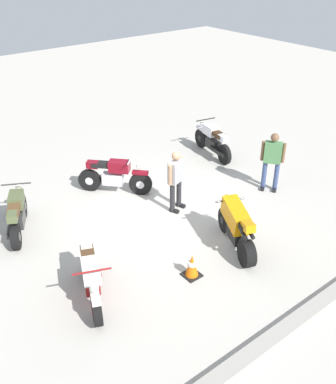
% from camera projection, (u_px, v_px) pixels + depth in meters
% --- Properties ---
extents(ground_plane, '(40.00, 40.00, 0.00)m').
position_uv_depth(ground_plane, '(161.00, 213.00, 11.60)').
color(ground_plane, '#B7B2A8').
extents(curb_edge, '(14.00, 0.30, 0.15)m').
position_uv_depth(curb_edge, '(310.00, 312.00, 8.43)').
color(curb_edge, '#9C978F').
rests_on(curb_edge, ground).
extents(motorcycle_maroon_cruiser, '(1.51, 1.61, 1.09)m').
position_uv_depth(motorcycle_maroon_cruiser, '(114.00, 176.00, 12.29)').
color(motorcycle_maroon_cruiser, black).
rests_on(motorcycle_maroon_cruiser, ground).
extents(motorcycle_silver_cruiser, '(0.82, 2.07, 1.09)m').
position_uv_depth(motorcycle_silver_cruiser, '(213.00, 140.00, 14.42)').
color(motorcycle_silver_cruiser, black).
rests_on(motorcycle_silver_cruiser, ground).
extents(motorcycle_cream_vintage, '(1.01, 1.86, 1.07)m').
position_uv_depth(motorcycle_cream_vintage, '(91.00, 278.00, 8.64)').
color(motorcycle_cream_vintage, black).
rests_on(motorcycle_cream_vintage, ground).
extents(motorcycle_orange_sportbike, '(1.04, 1.85, 1.14)m').
position_uv_depth(motorcycle_orange_sportbike, '(236.00, 225.00, 10.05)').
color(motorcycle_orange_sportbike, black).
rests_on(motorcycle_orange_sportbike, ground).
extents(motorcycle_olive_vintage, '(1.08, 1.80, 1.07)m').
position_uv_depth(motorcycle_olive_vintage, '(17.00, 215.00, 10.62)').
color(motorcycle_olive_vintage, black).
rests_on(motorcycle_olive_vintage, ground).
extents(person_in_gray_shirt, '(0.63, 0.43, 1.64)m').
position_uv_depth(person_in_gray_shirt, '(176.00, 177.00, 11.32)').
color(person_in_gray_shirt, '#262628').
rests_on(person_in_gray_shirt, ground).
extents(person_in_green_shirt, '(0.51, 0.57, 1.69)m').
position_uv_depth(person_in_green_shirt, '(272.00, 158.00, 12.23)').
color(person_in_green_shirt, '#384772').
rests_on(person_in_green_shirt, ground).
extents(traffic_cone, '(0.36, 0.36, 0.53)m').
position_uv_depth(traffic_cone, '(192.00, 266.00, 9.32)').
color(traffic_cone, black).
rests_on(traffic_cone, ground).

